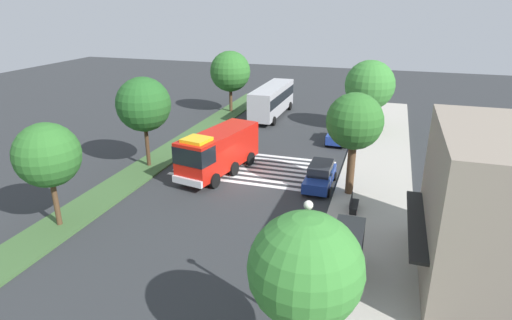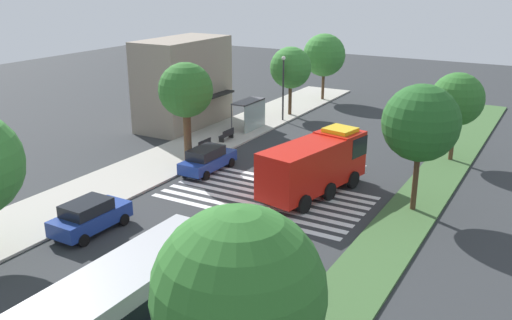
{
  "view_description": "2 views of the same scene",
  "coord_description": "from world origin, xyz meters",
  "px_view_note": "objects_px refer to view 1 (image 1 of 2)",
  "views": [
    {
      "loc": [
        28.15,
        9.92,
        12.94
      ],
      "look_at": [
        -1.11,
        0.67,
        1.39
      ],
      "focal_mm": 30.03,
      "sensor_mm": 36.0,
      "label": 1
    },
    {
      "loc": [
        -30.56,
        -15.2,
        12.99
      ],
      "look_at": [
        -1.49,
        1.44,
        1.75
      ],
      "focal_mm": 39.05,
      "sensor_mm": 36.0,
      "label": 2
    }
  ],
  "objects_px": {
    "parked_car_mid": "(320,175)",
    "median_tree_west": "(143,105)",
    "sidewalk_tree_far_west": "(370,85)",
    "parked_car_west": "(339,133)",
    "median_tree_center": "(47,155)",
    "bus_stop_shelter": "(340,245)",
    "fire_hydrant": "(355,144)",
    "sidewalk_tree_center": "(306,269)",
    "median_tree_far_west": "(230,71)",
    "fire_truck": "(217,150)",
    "bench_near_shelter": "(347,228)",
    "sidewalk_tree_west": "(355,122)",
    "transit_bus": "(272,99)",
    "street_lamp": "(306,256)",
    "bench_west_of_shelter": "(353,204)"
  },
  "relations": [
    {
      "from": "fire_truck",
      "to": "sidewalk_tree_far_west",
      "type": "height_order",
      "value": "sidewalk_tree_far_west"
    },
    {
      "from": "median_tree_west",
      "to": "median_tree_center",
      "type": "distance_m",
      "value": 10.38
    },
    {
      "from": "parked_car_mid",
      "to": "sidewalk_tree_far_west",
      "type": "height_order",
      "value": "sidewalk_tree_far_west"
    },
    {
      "from": "transit_bus",
      "to": "sidewalk_tree_center",
      "type": "distance_m",
      "value": 37.24
    },
    {
      "from": "bus_stop_shelter",
      "to": "median_tree_west",
      "type": "distance_m",
      "value": 20.07
    },
    {
      "from": "parked_car_west",
      "to": "bench_near_shelter",
      "type": "xyz_separation_m",
      "value": [
        17.61,
        2.73,
        -0.31
      ]
    },
    {
      "from": "fire_hydrant",
      "to": "bench_near_shelter",
      "type": "bearing_deg",
      "value": 3.65
    },
    {
      "from": "bus_stop_shelter",
      "to": "fire_hydrant",
      "type": "xyz_separation_m",
      "value": [
        -20.12,
        -1.04,
        -1.4
      ]
    },
    {
      "from": "fire_truck",
      "to": "median_tree_far_west",
      "type": "height_order",
      "value": "median_tree_far_west"
    },
    {
      "from": "parked_car_mid",
      "to": "median_tree_west",
      "type": "relative_size",
      "value": 0.65
    },
    {
      "from": "fire_truck",
      "to": "transit_bus",
      "type": "xyz_separation_m",
      "value": [
        -18.48,
        -0.7,
        0.13
      ]
    },
    {
      "from": "sidewalk_tree_far_west",
      "to": "fire_hydrant",
      "type": "distance_m",
      "value": 7.65
    },
    {
      "from": "median_tree_far_west",
      "to": "median_tree_center",
      "type": "distance_m",
      "value": 29.45
    },
    {
      "from": "fire_truck",
      "to": "transit_bus",
      "type": "relative_size",
      "value": 0.82
    },
    {
      "from": "bench_near_shelter",
      "to": "bus_stop_shelter",
      "type": "bearing_deg",
      "value": 0.13
    },
    {
      "from": "bench_near_shelter",
      "to": "street_lamp",
      "type": "xyz_separation_m",
      "value": [
        8.1,
        -0.93,
        3.03
      ]
    },
    {
      "from": "fire_truck",
      "to": "fire_hydrant",
      "type": "relative_size",
      "value": 12.4
    },
    {
      "from": "street_lamp",
      "to": "sidewalk_tree_center",
      "type": "height_order",
      "value": "sidewalk_tree_center"
    },
    {
      "from": "fire_truck",
      "to": "bench_west_of_shelter",
      "type": "distance_m",
      "value": 11.39
    },
    {
      "from": "street_lamp",
      "to": "fire_hydrant",
      "type": "distance_m",
      "value": 24.42
    },
    {
      "from": "sidewalk_tree_far_west",
      "to": "median_tree_center",
      "type": "xyz_separation_m",
      "value": [
        26.34,
        -16.28,
        -0.2
      ]
    },
    {
      "from": "sidewalk_tree_west",
      "to": "fire_hydrant",
      "type": "height_order",
      "value": "sidewalk_tree_west"
    },
    {
      "from": "street_lamp",
      "to": "median_tree_center",
      "type": "distance_m",
      "value": 16.45
    },
    {
      "from": "parked_car_west",
      "to": "sidewalk_tree_west",
      "type": "xyz_separation_m",
      "value": [
        11.65,
        2.2,
        4.39
      ]
    },
    {
      "from": "bus_stop_shelter",
      "to": "sidewalk_tree_far_west",
      "type": "relative_size",
      "value": 0.49
    },
    {
      "from": "bus_stop_shelter",
      "to": "bench_west_of_shelter",
      "type": "xyz_separation_m",
      "value": [
        -7.35,
        -0.01,
        -1.3
      ]
    },
    {
      "from": "bench_west_of_shelter",
      "to": "sidewalk_tree_center",
      "type": "bearing_deg",
      "value": -2.2
    },
    {
      "from": "sidewalk_tree_far_west",
      "to": "median_tree_far_west",
      "type": "relative_size",
      "value": 1.0
    },
    {
      "from": "street_lamp",
      "to": "median_tree_west",
      "type": "xyz_separation_m",
      "value": [
        -14.54,
        -15.88,
        1.61
      ]
    },
    {
      "from": "sidewalk_tree_center",
      "to": "median_tree_center",
      "type": "xyz_separation_m",
      "value": [
        -6.45,
        -16.28,
        -0.03
      ]
    },
    {
      "from": "parked_car_mid",
      "to": "median_tree_far_west",
      "type": "bearing_deg",
      "value": -142.83
    },
    {
      "from": "sidewalk_tree_west",
      "to": "median_tree_west",
      "type": "relative_size",
      "value": 0.98
    },
    {
      "from": "parked_car_mid",
      "to": "bench_west_of_shelter",
      "type": "relative_size",
      "value": 2.95
    },
    {
      "from": "sidewalk_tree_far_west",
      "to": "sidewalk_tree_center",
      "type": "bearing_deg",
      "value": 0.0
    },
    {
      "from": "sidewalk_tree_center",
      "to": "median_tree_far_west",
      "type": "distance_m",
      "value": 39.42
    },
    {
      "from": "median_tree_center",
      "to": "street_lamp",
      "type": "bearing_deg",
      "value": 75.25
    },
    {
      "from": "bench_west_of_shelter",
      "to": "parked_car_mid",
      "type": "bearing_deg",
      "value": -141.02
    },
    {
      "from": "bench_west_of_shelter",
      "to": "fire_hydrant",
      "type": "xyz_separation_m",
      "value": [
        -12.76,
        -1.03,
        -0.1
      ]
    },
    {
      "from": "parked_car_mid",
      "to": "sidewalk_tree_far_west",
      "type": "xyz_separation_m",
      "value": [
        -15.7,
        2.2,
        3.89
      ]
    },
    {
      "from": "sidewalk_tree_center",
      "to": "median_tree_center",
      "type": "distance_m",
      "value": 17.51
    },
    {
      "from": "parked_car_mid",
      "to": "sidewalk_tree_west",
      "type": "xyz_separation_m",
      "value": [
        0.77,
        2.2,
        4.4
      ]
    },
    {
      "from": "transit_bus",
      "to": "bus_stop_shelter",
      "type": "height_order",
      "value": "transit_bus"
    },
    {
      "from": "median_tree_west",
      "to": "median_tree_far_west",
      "type": "bearing_deg",
      "value": 180.0
    },
    {
      "from": "bench_near_shelter",
      "to": "sidewalk_tree_west",
      "type": "height_order",
      "value": "sidewalk_tree_west"
    },
    {
      "from": "street_lamp",
      "to": "median_tree_far_west",
      "type": "relative_size",
      "value": 0.81
    },
    {
      "from": "bus_stop_shelter",
      "to": "median_tree_center",
      "type": "height_order",
      "value": "median_tree_center"
    },
    {
      "from": "parked_car_mid",
      "to": "sidewalk_tree_center",
      "type": "relative_size",
      "value": 0.73
    },
    {
      "from": "bench_near_shelter",
      "to": "street_lamp",
      "type": "bearing_deg",
      "value": -6.53
    },
    {
      "from": "parked_car_mid",
      "to": "bench_near_shelter",
      "type": "xyz_separation_m",
      "value": [
        6.72,
        2.73,
        -0.3
      ]
    },
    {
      "from": "parked_car_west",
      "to": "median_tree_center",
      "type": "bearing_deg",
      "value": -32.15
    }
  ]
}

